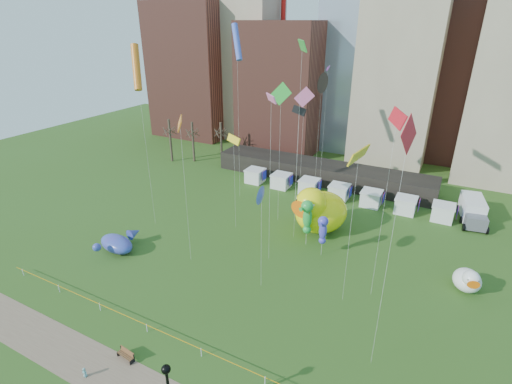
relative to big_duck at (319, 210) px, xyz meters
The scene contains 29 objects.
ground 25.00m from the big_duck, 93.49° to the right, with size 160.00×160.00×0.00m, color #32551A.
skyline 40.67m from the big_duck, 88.84° to the left, with size 101.00×23.00×68.00m.
pavilion 18.17m from the big_duck, 107.72° to the left, with size 38.00×6.00×3.20m, color black.
vendor_tents 11.43m from the big_duck, 92.51° to the left, with size 33.24×2.80×2.40m.
bare_trees 35.40m from the big_duck, 153.51° to the left, with size 8.44×6.44×8.50m.
caution_tape 24.92m from the big_duck, 93.49° to the right, with size 50.00×0.06×0.90m.
big_duck is the anchor object (origin of this frame).
small_duck 18.62m from the big_duck, 14.50° to the right, with size 3.43×4.07×2.91m.
seahorse_green 4.20m from the big_duck, 92.35° to the right, with size 1.97×2.20×6.18m.
seahorse_purple 5.88m from the big_duck, 66.67° to the right, with size 1.26×1.57×5.26m.
whale_inflatable 25.78m from the big_duck, 141.57° to the right, with size 5.43×6.58×2.25m.
park_bench 28.84m from the big_duck, 103.92° to the right, with size 1.74×0.73×0.86m.
box_truck 22.41m from the big_duck, 35.73° to the left, with size 3.89×7.71×3.13m.
toddler 32.02m from the big_duck, 105.45° to the right, with size 0.31×0.22×0.88m, color silver.
kite_0 20.42m from the big_duck, 46.72° to the right, with size 2.07×3.94×19.05m.
kite_1 15.81m from the big_duck, 127.44° to the left, with size 2.80×0.85×17.62m.
kite_2 16.62m from the big_duck, 115.46° to the left, with size 0.42×2.66×19.82m.
kite_3 15.46m from the big_duck, behind, with size 2.93×0.08×19.12m.
kite_4 18.55m from the big_duck, 60.08° to the right, with size 1.03×3.79×16.01m.
kite_5 25.40m from the big_duck, 162.42° to the left, with size 2.66×2.55×25.67m.
kite_6 21.85m from the big_duck, 129.26° to the right, with size 2.50×3.05×16.96m.
kite_7 18.91m from the big_duck, 108.70° to the left, with size 0.55×1.67×20.29m.
kite_8 27.01m from the big_duck, 58.86° to the right, with size 0.65×2.74×20.82m.
kite_9 18.17m from the big_duck, 108.22° to the right, with size 1.96×2.06×19.25m.
kite_10 13.34m from the big_duck, 143.41° to the left, with size 2.77×2.31×15.56m.
kite_11 20.57m from the big_duck, 129.01° to the right, with size 2.41×3.66×24.09m.
kite_12 14.46m from the big_duck, 158.12° to the right, with size 2.75×1.90×12.85m.
kite_13 15.85m from the big_duck, 95.85° to the right, with size 0.47×1.70×11.43m.
kite_14 28.65m from the big_duck, 157.55° to the right, with size 2.70×2.95×23.54m.
Camera 1 is at (15.29, -19.06, 25.93)m, focal length 27.00 mm.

